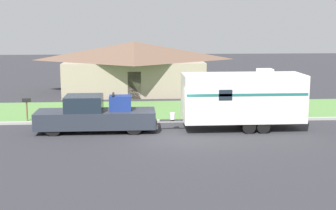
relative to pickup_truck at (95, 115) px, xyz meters
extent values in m
plane|color=#2D2D33|center=(4.07, -1.65, -0.88)|extent=(120.00, 120.00, 0.00)
cube|color=#999993|center=(4.07, 2.10, -0.81)|extent=(80.00, 0.30, 0.14)
cube|color=#568442|center=(4.07, 5.75, -0.87)|extent=(80.00, 7.00, 0.03)
cube|color=gray|center=(2.10, 14.14, 0.46)|extent=(10.96, 7.64, 2.69)
pyramid|color=brown|center=(2.10, 14.14, 2.55)|extent=(11.84, 8.25, 1.50)
cube|color=#4C3828|center=(2.10, 10.35, 0.17)|extent=(1.00, 0.06, 2.10)
cylinder|color=black|center=(-2.11, -0.81, -0.43)|extent=(0.91, 0.28, 0.91)
cylinder|color=black|center=(-2.11, 0.81, -0.43)|extent=(0.91, 0.28, 0.91)
cylinder|color=black|center=(2.07, -0.81, -0.43)|extent=(0.91, 0.28, 0.91)
cylinder|color=black|center=(2.07, 0.81, -0.43)|extent=(0.91, 0.28, 0.91)
cube|color=#282D38|center=(-1.24, 0.00, -0.19)|extent=(3.75, 1.98, 0.89)
cube|color=#19232D|center=(-0.57, 0.00, 0.67)|extent=(1.95, 1.82, 0.83)
cube|color=#282D38|center=(1.92, 0.00, -0.19)|extent=(2.58, 1.98, 0.89)
cube|color=#333333|center=(3.27, 0.00, -0.51)|extent=(0.12, 1.78, 0.20)
cube|color=navy|center=(1.35, 0.00, 0.66)|extent=(1.15, 0.83, 0.80)
cube|color=black|center=(0.99, 0.00, 1.14)|extent=(0.10, 0.91, 0.08)
cylinder|color=black|center=(8.13, -1.04, -0.53)|extent=(0.69, 0.22, 0.69)
cylinder|color=black|center=(8.13, 1.04, -0.53)|extent=(0.69, 0.22, 0.69)
cylinder|color=black|center=(8.90, -1.04, -0.53)|extent=(0.69, 0.22, 0.69)
cylinder|color=black|center=(8.90, 1.04, -0.53)|extent=(0.69, 0.22, 0.69)
cube|color=silver|center=(7.99, 0.00, 0.90)|extent=(6.53, 2.35, 2.54)
cube|color=#1E6660|center=(7.99, -1.18, 1.21)|extent=(6.40, 0.01, 0.14)
cube|color=#383838|center=(4.10, 0.00, -0.32)|extent=(1.27, 0.12, 0.10)
cylinder|color=silver|center=(4.16, 0.00, -0.09)|extent=(0.28, 0.28, 0.36)
cube|color=silver|center=(9.17, 0.00, 2.30)|extent=(0.80, 0.68, 0.28)
cube|color=#19232D|center=(6.82, -1.18, 1.21)|extent=(0.70, 0.01, 0.56)
cylinder|color=brown|center=(-4.24, 2.89, -0.30)|extent=(0.09, 0.09, 1.17)
cube|color=black|center=(-4.24, 2.89, 0.40)|extent=(0.48, 0.20, 0.22)
camera|label=1|loc=(2.20, -24.71, 5.01)|focal=50.00mm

